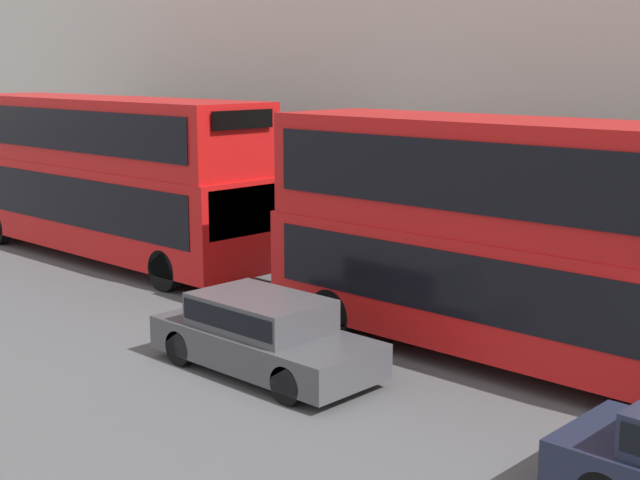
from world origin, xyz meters
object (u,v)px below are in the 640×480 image
(bus_leading, at_px, (526,233))
(pedestrian, at_px, (455,272))
(car_hatchback, at_px, (263,332))
(bus_second_in_queue, at_px, (105,171))

(bus_leading, xyz_separation_m, pedestrian, (2.60, 3.27, -1.66))
(bus_leading, distance_m, pedestrian, 4.50)
(pedestrian, bearing_deg, car_hatchback, -178.09)
(bus_leading, height_order, pedestrian, bus_leading)
(bus_second_in_queue, xyz_separation_m, car_hatchback, (-3.40, -9.94, -1.72))
(bus_second_in_queue, relative_size, pedestrian, 7.21)
(bus_second_in_queue, xyz_separation_m, pedestrian, (2.60, -9.74, -1.71))
(pedestrian, bearing_deg, bus_second_in_queue, 104.98)
(bus_second_in_queue, height_order, car_hatchback, bus_second_in_queue)
(car_hatchback, bearing_deg, pedestrian, 1.91)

